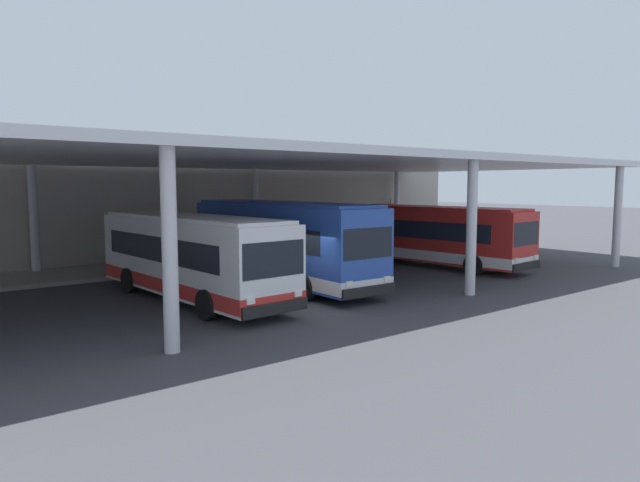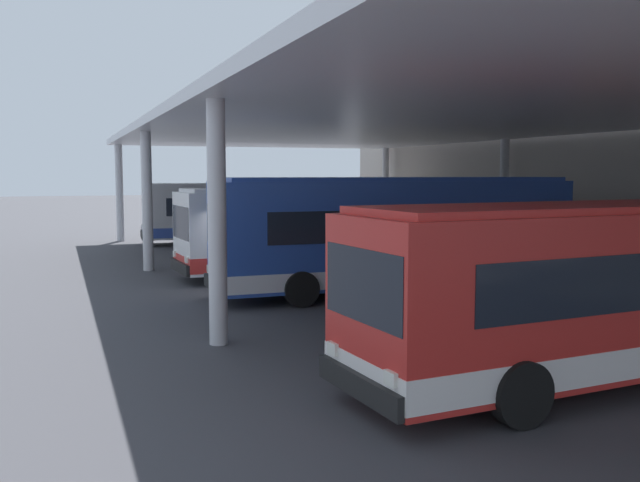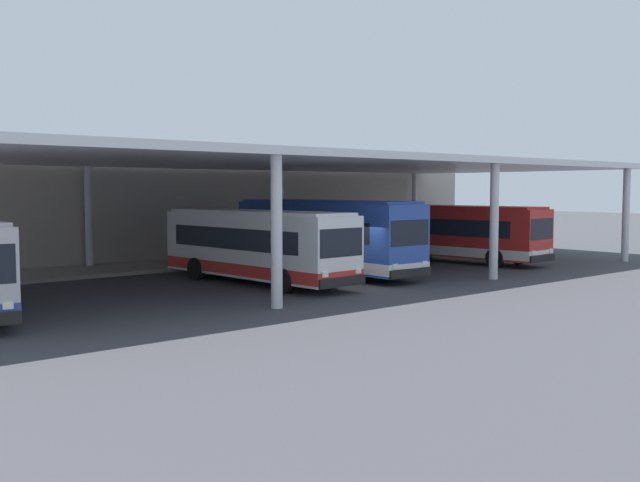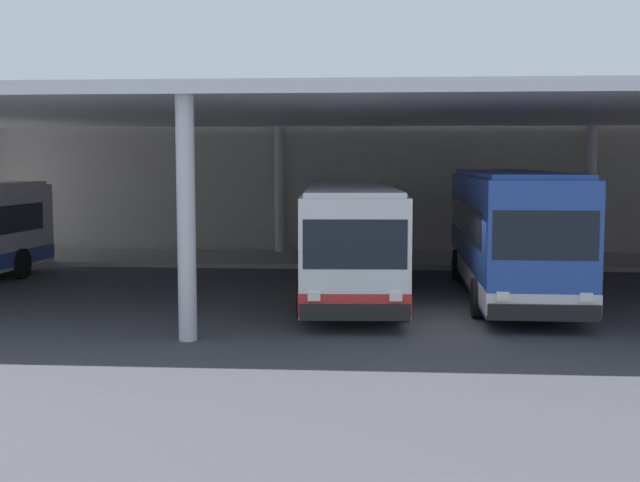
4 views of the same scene
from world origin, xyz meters
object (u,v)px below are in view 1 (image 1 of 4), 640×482
at_px(bus_second_bay, 191,256).
at_px(bus_far_bay, 434,235).
at_px(trash_bin, 374,239).
at_px(bus_middle_bay, 281,242).
at_px(banner_sign, 391,219).
at_px(bench_waiting, 337,241).

bearing_deg(bus_second_bay, bus_far_bay, 1.23).
distance_m(bus_far_bay, trash_bin, 8.58).
height_order(bus_middle_bay, banner_sign, bus_middle_bay).
height_order(bus_middle_bay, bus_far_bay, bus_middle_bay).
distance_m(bus_second_bay, bench_waiting, 16.51).
bearing_deg(bench_waiting, bus_second_bay, -149.10).
height_order(bus_far_bay, trash_bin, bus_far_bay).
height_order(trash_bin, banner_sign, banner_sign).
bearing_deg(bus_second_bay, banner_sign, 22.65).
distance_m(bus_second_bay, bus_far_bay, 14.07).
distance_m(bus_middle_bay, bus_far_bay, 9.56).
xyz_separation_m(bus_second_bay, bus_middle_bay, (4.52, 0.69, 0.19)).
xyz_separation_m(bench_waiting, trash_bin, (3.12, -0.26, 0.01)).
bearing_deg(bench_waiting, bus_middle_bay, -141.08).
bearing_deg(banner_sign, bench_waiting, 167.75).
bearing_deg(banner_sign, bus_second_bay, -157.35).
distance_m(bus_middle_bay, bench_waiting, 12.43).
relative_size(bus_second_bay, bus_far_bay, 1.00).
relative_size(bus_middle_bay, bench_waiting, 6.31).
distance_m(trash_bin, banner_sign, 1.71).
xyz_separation_m(bus_middle_bay, trash_bin, (12.75, 7.51, -1.16)).
height_order(bus_second_bay, bench_waiting, bus_second_bay).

